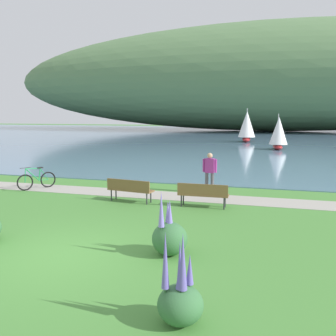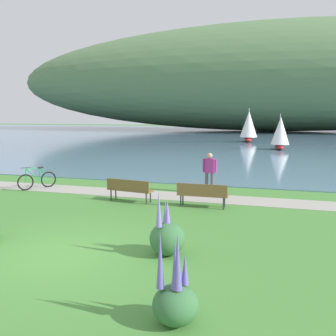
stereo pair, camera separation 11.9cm
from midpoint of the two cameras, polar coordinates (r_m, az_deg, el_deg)
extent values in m
plane|color=#478438|center=(9.22, -16.65, -12.96)|extent=(200.00, 200.00, 0.00)
cube|color=#5B7F9E|center=(56.74, 11.00, 4.97)|extent=(180.00, 80.00, 0.04)
ellipsoid|color=#567A4C|center=(74.21, 15.61, 13.46)|extent=(107.67, 28.00, 20.29)
cube|color=#A39E93|center=(15.12, -2.79, -4.18)|extent=(60.00, 1.50, 0.01)
cube|color=brown|center=(13.13, 5.27, -4.17)|extent=(1.81, 0.50, 0.05)
cube|color=brown|center=(12.88, 5.13, -3.39)|extent=(1.80, 0.06, 0.40)
cylinder|color=#2D2D33|center=(13.48, 2.17, -4.78)|extent=(0.05, 0.05, 0.45)
cylinder|color=#2D2D33|center=(13.23, 8.66, -5.13)|extent=(0.05, 0.05, 0.45)
cylinder|color=#2D2D33|center=(13.16, 1.84, -5.11)|extent=(0.05, 0.05, 0.45)
cylinder|color=#2D2D33|center=(12.91, 8.49, -5.47)|extent=(0.05, 0.05, 0.45)
cube|color=brown|center=(13.95, -6.08, -3.43)|extent=(1.85, 0.73, 0.05)
cube|color=brown|center=(13.72, -6.53, -2.67)|extent=(1.79, 0.29, 0.40)
cylinder|color=#2D2D33|center=(14.52, -8.37, -3.91)|extent=(0.05, 0.05, 0.45)
cylinder|color=#2D2D33|center=(13.79, -2.95, -4.49)|extent=(0.05, 0.05, 0.45)
cylinder|color=#2D2D33|center=(14.24, -9.08, -4.16)|extent=(0.05, 0.05, 0.45)
cylinder|color=#2D2D33|center=(13.49, -3.59, -4.78)|extent=(0.05, 0.05, 0.45)
torus|color=black|center=(17.04, -21.63, -2.12)|extent=(0.43, 0.65, 0.72)
torus|color=black|center=(17.43, -18.42, -1.73)|extent=(0.43, 0.65, 0.72)
cylinder|color=#1E8C4C|center=(17.11, -20.64, -0.97)|extent=(0.35, 0.54, 0.61)
cylinder|color=#1E8C4C|center=(17.08, -20.56, -0.08)|extent=(0.38, 0.58, 0.09)
cylinder|color=#1E8C4C|center=(17.24, -19.63, -0.94)|extent=(0.10, 0.13, 0.54)
cylinder|color=#1E8C4C|center=(17.35, -19.06, -1.78)|extent=(0.25, 0.38, 0.05)
cylinder|color=#1E8C4C|center=(17.32, -18.98, -0.90)|extent=(0.22, 0.33, 0.56)
cylinder|color=#1E8C4C|center=(17.00, -21.61, -1.12)|extent=(0.08, 0.09, 0.60)
cube|color=black|center=(17.21, -19.55, 0.04)|extent=(0.21, 0.26, 0.05)
cylinder|color=black|center=(16.96, -21.59, 0.02)|extent=(0.27, 0.42, 0.02)
cylinder|color=#4C4C51|center=(15.42, 5.84, -2.32)|extent=(0.14, 0.14, 0.88)
cylinder|color=#4C4C51|center=(15.36, 6.71, -2.37)|extent=(0.14, 0.14, 0.88)
cube|color=#9E338C|center=(15.27, 6.32, 0.38)|extent=(0.40, 0.25, 0.60)
sphere|color=tan|center=(15.22, 6.35, 1.95)|extent=(0.22, 0.22, 0.22)
cylinder|color=#9E338C|center=(15.33, 5.38, 0.43)|extent=(0.09, 0.09, 0.56)
cylinder|color=#9E338C|center=(15.21, 7.27, 0.33)|extent=(0.09, 0.09, 0.56)
ellipsoid|color=#386B3D|center=(8.75, -0.13, -11.01)|extent=(0.84, 0.84, 0.79)
cylinder|color=#386B3D|center=(8.46, -1.45, -9.58)|extent=(0.02, 0.02, 0.12)
cone|color=#8470D1|center=(8.33, -1.47, -6.46)|extent=(0.14, 0.14, 0.83)
cylinder|color=#386B3D|center=(8.77, -0.41, -8.93)|extent=(0.02, 0.02, 0.12)
cone|color=#8470D1|center=(8.67, -0.42, -6.88)|extent=(0.13, 0.13, 0.53)
cylinder|color=#386B3D|center=(8.66, -0.13, -9.14)|extent=(0.02, 0.02, 0.12)
cone|color=#8470D1|center=(8.56, -0.13, -6.91)|extent=(0.15, 0.15, 0.58)
ellipsoid|color=#386B3D|center=(6.16, 1.36, -20.59)|extent=(0.74, 0.74, 0.64)
cylinder|color=#386B3D|center=(5.99, -1.02, -18.76)|extent=(0.02, 0.02, 0.12)
cone|color=#6B5BB7|center=(5.78, -1.03, -14.20)|extent=(0.12, 0.12, 0.91)
cylinder|color=#386B3D|center=(6.04, 1.25, -18.55)|extent=(0.02, 0.02, 0.12)
cone|color=#6B5BB7|center=(5.85, 1.26, -14.72)|extent=(0.10, 0.10, 0.76)
cylinder|color=#386B3D|center=(6.12, 2.82, -18.16)|extent=(0.02, 0.02, 0.12)
cone|color=#6B5BB7|center=(5.99, 2.84, -15.51)|extent=(0.13, 0.13, 0.50)
cylinder|color=#386B3D|center=(5.95, 1.68, -18.97)|extent=(0.02, 0.02, 0.12)
cone|color=#6B5BB7|center=(5.73, 1.71, -14.41)|extent=(0.15, 0.15, 0.91)
cylinder|color=#386B3D|center=(5.98, 1.30, -18.85)|extent=(0.02, 0.02, 0.12)
cone|color=#6B5BB7|center=(5.85, 1.31, -16.36)|extent=(0.14, 0.14, 0.45)
ellipsoid|color=#B22323|center=(44.29, 12.07, 4.41)|extent=(1.21, 3.41, 0.59)
cylinder|color=#B2B2B2|center=(44.46, 12.14, 6.96)|extent=(0.08, 0.08, 3.35)
cone|color=white|center=(43.89, 12.15, 6.73)|extent=(2.14, 2.14, 3.01)
ellipsoid|color=#B22323|center=(35.50, 16.66, 3.21)|extent=(1.13, 2.88, 0.49)
cylinder|color=#B2B2B2|center=(35.61, 16.73, 5.88)|extent=(0.07, 0.07, 2.80)
cone|color=white|center=(35.14, 16.83, 5.62)|extent=(1.86, 1.86, 2.52)
camera|label=1|loc=(0.06, -90.22, -0.03)|focal=38.99mm
camera|label=2|loc=(0.06, 89.78, 0.03)|focal=38.99mm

